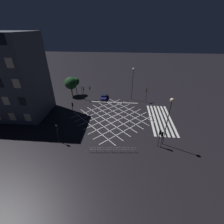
# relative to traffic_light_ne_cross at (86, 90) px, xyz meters

# --- Properties ---
(ground_plane) EXTENTS (200.00, 200.00, 0.00)m
(ground_plane) POSITION_rel_traffic_light_ne_cross_xyz_m (-9.36, -8.32, -3.03)
(ground_plane) COLOR black
(road_markings) EXTENTS (19.99, 24.04, 0.01)m
(road_markings) POSITION_rel_traffic_light_ne_cross_xyz_m (-8.95, -14.41, -3.03)
(road_markings) COLOR silver
(road_markings) RESTS_ON ground_plane
(traffic_light_ne_cross) EXTENTS (0.36, 2.67, 4.11)m
(traffic_light_ne_cross) POSITION_rel_traffic_light_ne_cross_xyz_m (0.00, 0.00, 0.00)
(traffic_light_ne_cross) COLOR #2D2D30
(traffic_light_ne_cross) RESTS_ON ground_plane
(traffic_light_sw_main) EXTENTS (0.39, 0.36, 3.64)m
(traffic_light_sw_main) POSITION_rel_traffic_light_ne_cross_xyz_m (-18.71, -17.52, -0.43)
(traffic_light_sw_main) COLOR #2D2D30
(traffic_light_sw_main) RESTS_ON ground_plane
(traffic_light_sw_cross) EXTENTS (0.36, 0.39, 3.35)m
(traffic_light_sw_cross) POSITION_rel_traffic_light_ne_cross_xyz_m (-18.87, -17.94, -0.63)
(traffic_light_sw_cross) COLOR #2D2D30
(traffic_light_sw_cross) RESTS_ON ground_plane
(traffic_light_ne_main) EXTENTS (0.39, 0.36, 4.13)m
(traffic_light_ne_main) POSITION_rel_traffic_light_ne_cross_xyz_m (-0.83, 0.58, -0.09)
(traffic_light_ne_main) COLOR #2D2D30
(traffic_light_ne_main) RESTS_ON ground_plane
(traffic_light_median_north) EXTENTS (0.36, 0.39, 3.68)m
(traffic_light_median_north) POSITION_rel_traffic_light_ne_cross_xyz_m (-9.93, 0.91, -0.40)
(traffic_light_median_north) COLOR #2D2D30
(traffic_light_median_north) RESTS_ON ground_plane
(traffic_light_se_cross) EXTENTS (0.36, 0.39, 3.98)m
(traffic_light_se_cross) POSITION_rel_traffic_light_ne_cross_xyz_m (0.18, -17.28, -0.19)
(traffic_light_se_cross) COLOR #2D2D30
(traffic_light_se_cross) RESTS_ON ground_plane
(traffic_light_nw_cross) EXTENTS (0.36, 0.39, 3.84)m
(traffic_light_nw_cross) POSITION_rel_traffic_light_ne_cross_xyz_m (-19.15, 0.82, -0.28)
(traffic_light_nw_cross) COLOR #2D2D30
(traffic_light_nw_cross) RESTS_ON ground_plane
(street_lamp_east) EXTENTS (0.63, 0.63, 9.37)m
(street_lamp_east) POSITION_rel_traffic_light_ne_cross_xyz_m (-18.06, -18.52, 4.15)
(street_lamp_east) COLOR #2D2D30
(street_lamp_east) RESTS_ON ground_plane
(street_lamp_west) EXTENTS (0.62, 0.62, 9.27)m
(street_lamp_west) POSITION_rel_traffic_light_ne_cross_xyz_m (1.18, -13.23, 4.00)
(street_lamp_west) COLOR #2D2D30
(street_lamp_west) RESTS_ON ground_plane
(street_tree_near) EXTENTS (2.45, 2.45, 5.39)m
(street_tree_near) POSITION_rel_traffic_light_ne_cross_xyz_m (3.49, 4.17, 1.11)
(street_tree_near) COLOR brown
(street_tree_near) RESTS_ON ground_plane
(street_tree_far) EXTENTS (3.72, 3.72, 5.89)m
(street_tree_far) POSITION_rel_traffic_light_ne_cross_xyz_m (2.30, 5.24, 0.98)
(street_tree_far) COLOR brown
(street_tree_far) RESTS_ON ground_plane
(waiting_car) EXTENTS (4.43, 1.77, 1.23)m
(waiting_car) POSITION_rel_traffic_light_ne_cross_xyz_m (1.05, -4.99, -2.45)
(waiting_car) COLOR #191951
(waiting_car) RESTS_ON ground_plane
(pedestrian_railing) EXTENTS (0.76, 8.19, 1.05)m
(pedestrian_railing) POSITION_rel_traffic_light_ne_cross_xyz_m (-20.89, -9.33, -2.36)
(pedestrian_railing) COLOR #B7B7BC
(pedestrian_railing) RESTS_ON ground_plane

